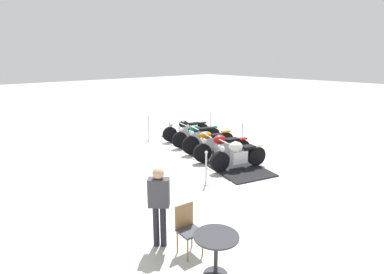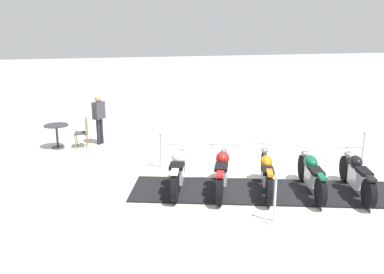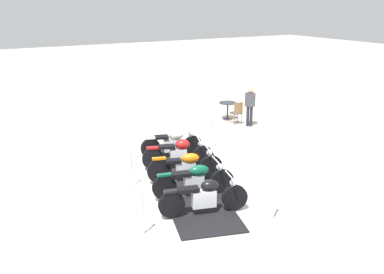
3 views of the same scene
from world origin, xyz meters
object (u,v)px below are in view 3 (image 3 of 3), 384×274
at_px(motorcycle_cream, 173,143).
at_px(bystander_person, 250,103).
at_px(stanchion_right_rear, 212,138).
at_px(cafe_table, 228,107).
at_px(motorcycle_copper, 187,165).
at_px(stanchion_left_mid, 131,175).
at_px(cafe_chair_near_table, 237,112).
at_px(motorcycle_black, 205,197).
at_px(stanchion_left_front, 143,222).
at_px(motorcycle_maroon, 179,153).
at_px(motorcycle_forest, 195,179).
at_px(stanchion_right_front, 273,205).

bearing_deg(motorcycle_cream, bystander_person, 38.85).
distance_m(stanchion_right_rear, cafe_table, 3.94).
height_order(motorcycle_copper, stanchion_left_mid, motorcycle_copper).
distance_m(motorcycle_copper, cafe_chair_near_table, 6.39).
xyz_separation_m(motorcycle_cream, bystander_person, (-1.74, 4.46, 0.46)).
distance_m(motorcycle_black, motorcycle_copper, 2.07).
bearing_deg(motorcycle_black, stanchion_left_front, -159.59).
distance_m(motorcycle_copper, cafe_table, 7.03).
bearing_deg(motorcycle_cream, cafe_chair_near_table, 45.82).
height_order(stanchion_left_front, bystander_person, bystander_person).
relative_size(motorcycle_maroon, motorcycle_cream, 1.06).
bearing_deg(motorcycle_cream, motorcycle_forest, -89.15).
distance_m(stanchion_right_rear, stanchion_left_front, 6.22).
height_order(motorcycle_forest, stanchion_left_mid, stanchion_left_mid).
bearing_deg(motorcycle_black, stanchion_left_mid, 125.87).
xyz_separation_m(stanchion_left_front, cafe_chair_near_table, (-6.38, 7.07, 0.23)).
distance_m(stanchion_left_mid, bystander_person, 7.36).
bearing_deg(bystander_person, stanchion_left_mid, -19.74).
height_order(motorcycle_forest, cafe_chair_near_table, motorcycle_forest).
height_order(motorcycle_cream, stanchion_left_mid, stanchion_left_mid).
relative_size(stanchion_left_mid, stanchion_right_rear, 1.02).
relative_size(motorcycle_cream, stanchion_left_front, 1.97).
height_order(stanchion_right_rear, stanchion_left_front, stanchion_left_front).
bearing_deg(cafe_table, stanchion_right_rear, -42.23).
relative_size(motorcycle_maroon, stanchion_right_front, 1.87).
xyz_separation_m(motorcycle_black, motorcycle_maroon, (-2.98, 0.89, 0.02)).
distance_m(motorcycle_black, motorcycle_forest, 1.04).
bearing_deg(stanchion_left_mid, motorcycle_copper, 73.35).
bearing_deg(cafe_chair_near_table, bystander_person, -146.72).
relative_size(stanchion_left_front, cafe_table, 1.35).
distance_m(motorcycle_black, stanchion_left_mid, 2.60).
height_order(stanchion_right_rear, bystander_person, bystander_person).
bearing_deg(stanchion_left_mid, stanchion_right_rear, 114.47).
relative_size(motorcycle_forest, bystander_person, 1.35).
bearing_deg(motorcycle_copper, motorcycle_maroon, 92.23).
xyz_separation_m(stanchion_left_mid, cafe_table, (-4.62, 6.38, 0.23)).
bearing_deg(stanchion_right_rear, cafe_table, 137.77).
distance_m(stanchion_left_front, cafe_chair_near_table, 9.52).
relative_size(motorcycle_copper, cafe_chair_near_table, 2.24).
bearing_deg(stanchion_left_mid, cafe_table, 125.88).
height_order(motorcycle_copper, cafe_table, motorcycle_copper).
xyz_separation_m(motorcycle_cream, stanchion_left_front, (4.12, -2.88, -0.20)).
xyz_separation_m(motorcycle_cream, stanchion_right_rear, (-0.17, 1.63, -0.15)).
height_order(stanchion_right_rear, cafe_table, stanchion_right_rear).
bearing_deg(cafe_chair_near_table, motorcycle_copper, 137.72).
xyz_separation_m(motorcycle_black, motorcycle_forest, (-0.99, 0.30, 0.02)).
relative_size(motorcycle_forest, stanchion_right_rear, 2.17).
relative_size(motorcycle_cream, bystander_person, 1.24).
bearing_deg(stanchion_right_front, stanchion_right_rear, 163.38).
relative_size(stanchion_right_front, cafe_chair_near_table, 1.20).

